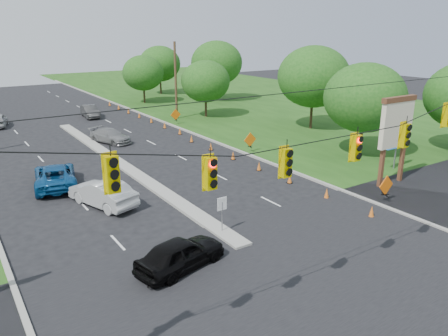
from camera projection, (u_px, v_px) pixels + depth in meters
ground at (300, 286)px, 18.38m from camera, size 160.00×160.00×0.00m
grass_right at (374, 124)px, 50.05m from camera, size 40.00×160.00×0.06m
cross_street at (300, 286)px, 18.38m from camera, size 160.00×14.00×0.02m
curb_right at (179, 129)px, 47.52m from camera, size 0.25×110.00×0.16m
median at (120, 164)px, 35.06m from camera, size 1.00×34.00×0.18m
median_sign at (222, 208)px, 22.70m from camera, size 0.55×0.06×2.05m
signal_span at (325, 182)px, 16.05m from camera, size 25.60×0.32×9.00m
utility_pole_far_right at (176, 81)px, 51.38m from camera, size 0.28×0.28×9.00m
pylon_sign at (396, 127)px, 29.61m from camera, size 5.90×2.30×6.12m
cone_0 at (372, 212)px, 25.03m from camera, size 0.32×0.32×0.70m
cone_1 at (327, 193)px, 27.81m from camera, size 0.32×0.32×0.70m
cone_2 at (290, 178)px, 30.59m from camera, size 0.32×0.32×0.70m
cone_3 at (259, 166)px, 33.37m from camera, size 0.32×0.32×0.70m
cone_4 at (233, 155)px, 36.15m from camera, size 0.32×0.32×0.70m
cone_5 at (211, 146)px, 38.93m from camera, size 0.32×0.32×0.70m
cone_6 at (191, 139)px, 41.71m from camera, size 0.32×0.32×0.70m
cone_7 at (180, 131)px, 44.80m from camera, size 0.32×0.32×0.70m
cone_8 at (165, 125)px, 47.58m from camera, size 0.32×0.32×0.70m
cone_9 at (151, 120)px, 50.36m from camera, size 0.32×0.32×0.70m
cone_10 at (139, 115)px, 53.14m from camera, size 0.32×0.32×0.70m
cone_11 at (128, 111)px, 55.92m from camera, size 0.32×0.32×0.70m
cone_12 at (119, 107)px, 58.70m from camera, size 0.32×0.32×0.70m
cone_13 at (110, 103)px, 61.48m from camera, size 0.32×0.32×0.70m
work_sign_0 at (386, 186)px, 26.91m from camera, size 1.27×0.58×1.37m
work_sign_1 at (250, 140)px, 38.02m from camera, size 1.27×0.58×1.37m
work_sign_2 at (176, 115)px, 49.14m from camera, size 1.27×0.58×1.37m
tree_7 at (365, 98)px, 35.87m from camera, size 6.72×6.72×7.84m
tree_8 at (314, 77)px, 45.73m from camera, size 7.56×7.56×8.82m
tree_9 at (206, 81)px, 52.48m from camera, size 5.88×5.88×6.86m
tree_10 at (217, 63)px, 64.25m from camera, size 7.56×7.56×8.82m
tree_11 at (160, 64)px, 71.08m from camera, size 6.72×6.72×7.84m
tree_12 at (143, 73)px, 62.55m from camera, size 5.88×5.88×6.86m
black_sedan at (181, 254)px, 19.54m from camera, size 4.69×2.75×1.50m
white_sedan at (103, 193)px, 26.60m from camera, size 3.16×5.18×1.61m
blue_pickup at (55, 176)px, 29.83m from camera, size 3.71×6.08×1.58m
silver_car_far at (110, 136)px, 41.46m from camera, size 3.37×4.93×1.33m
dark_car_receding at (90, 111)px, 53.32m from camera, size 1.92×4.58×1.47m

